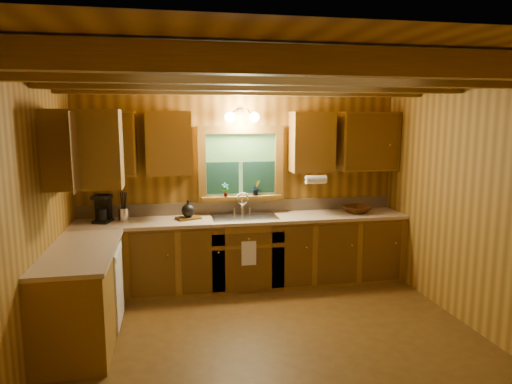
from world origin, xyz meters
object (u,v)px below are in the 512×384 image
object	(u,v)px
sink	(244,220)
cutting_board	(188,218)
wicker_basket	(357,209)
coffee_maker	(103,209)

from	to	relation	value
sink	cutting_board	xyz separation A→B (m)	(-0.71, 0.02, 0.06)
cutting_board	wicker_basket	bearing A→B (deg)	-21.82
sink	wicker_basket	size ratio (longest dim) A/B	2.25
cutting_board	wicker_basket	world-z (taller)	wicker_basket
coffee_maker	wicker_basket	size ratio (longest dim) A/B	0.91
sink	wicker_basket	xyz separation A→B (m)	(1.52, -0.01, 0.09)
cutting_board	coffee_maker	bearing A→B (deg)	156.53
coffee_maker	wicker_basket	world-z (taller)	coffee_maker
sink	wicker_basket	bearing A→B (deg)	-0.38
coffee_maker	cutting_board	world-z (taller)	coffee_maker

